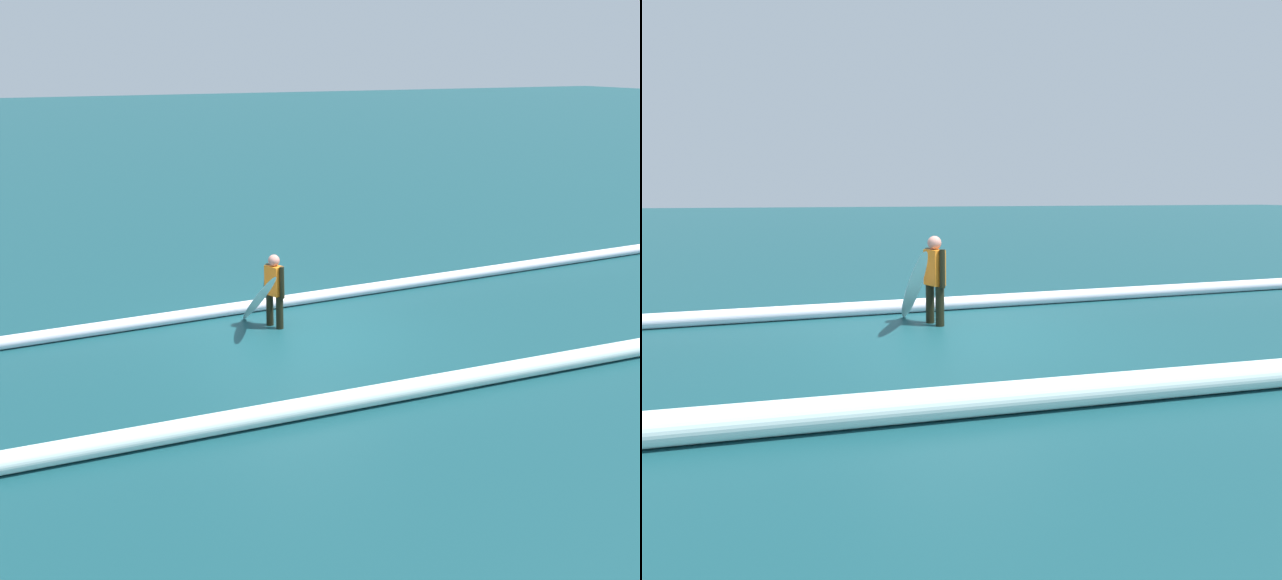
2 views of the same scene
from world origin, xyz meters
TOP-DOWN VIEW (x-y plane):
  - ground_plane at (0.00, 0.00)m, footprint 181.89×181.89m
  - surfer at (0.25, -0.69)m, footprint 0.31×0.57m
  - surfboard at (0.62, -0.56)m, footprint 0.26×1.67m
  - wave_crest_foreground at (-1.52, -1.79)m, footprint 21.12×0.90m
  - wave_crest_midground at (0.18, 3.17)m, footprint 22.64×1.03m

SIDE VIEW (x-z plane):
  - ground_plane at x=0.00m, z-range 0.00..0.00m
  - wave_crest_foreground at x=-1.52m, z-range 0.00..0.24m
  - wave_crest_midground at x=0.18m, z-range 0.00..0.31m
  - surfboard at x=0.62m, z-range -0.01..1.29m
  - surfer at x=0.25m, z-range 0.08..1.50m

